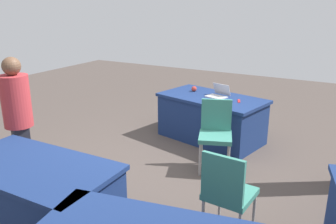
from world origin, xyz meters
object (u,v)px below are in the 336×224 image
Objects in this scene: table_foreground at (211,118)px; laptop_silver at (218,94)px; person_attendee_browsing at (18,117)px; chair_tucked_right at (227,190)px; table_mid_left at (36,198)px; scissors_red at (239,101)px; yarn_ball at (194,89)px; chair_near_front at (216,130)px.

table_foreground is 0.42m from laptop_silver.
chair_tucked_right is at bearing -146.08° from person_attendee_browsing.
table_foreground is at bearing -100.14° from table_mid_left.
chair_tucked_right reaches higher than scissors_red.
table_mid_left is at bearing 87.38° from yarn_ball.
table_mid_left is 18.38× the size of yarn_ball.
yarn_ball is at bearing 125.71° from chair_tucked_right.
table_foreground is 2.64m from chair_tucked_right.
chair_near_front is 0.96m from scissors_red.
table_mid_left is 4.39× the size of laptop_silver.
chair_near_front is 2.55m from person_attendee_browsing.
scissors_red is at bearing -98.24° from person_attendee_browsing.
person_attendee_browsing is at bearing -56.73° from scissors_red.
scissors_red reaches higher than table_foreground.
person_attendee_browsing reaches higher than yarn_ball.
yarn_ball is at bearing -73.40° from chair_near_front.
yarn_ball reaches higher than table_mid_left.
scissors_red is at bearing 174.24° from table_foreground.
laptop_silver is at bearing -91.38° from person_attendee_browsing.
scissors_red is at bearing -178.10° from laptop_silver.
person_attendee_browsing is at bearing 74.65° from laptop_silver.
yarn_ball reaches higher than scissors_red.
chair_near_front is 0.59× the size of person_attendee_browsing.
chair_tucked_right is 2.65m from person_attendee_browsing.
table_foreground is 10.45× the size of scissors_red.
scissors_red is (-1.96, -2.55, -0.16)m from person_attendee_browsing.
yarn_ball is at bearing -0.56° from laptop_silver.
yarn_ball is 0.51× the size of scissors_red.
yarn_ball is (-0.15, -3.38, 0.42)m from table_mid_left.
person_attendee_browsing reaches higher than chair_tucked_right.
person_attendee_browsing reaches higher than table_mid_left.
chair_near_front reaches higher than scissors_red.
laptop_silver is at bearing 164.14° from yarn_ball.
chair_tucked_right is 5.24× the size of scissors_red.
yarn_ball is (1.55, -2.57, 0.26)m from chair_tucked_right.
laptop_silver is 4.19× the size of yarn_ball.
person_attendee_browsing reaches higher than chair_near_front.
person_attendee_browsing is 4.30× the size of laptop_silver.
table_foreground is 1.99× the size of chair_tucked_right.
table_foreground is 1.93× the size of chair_near_front.
laptop_silver is (-1.56, -2.64, -0.13)m from person_attendee_browsing.
laptop_silver is at bearing 118.00° from chair_tucked_right.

